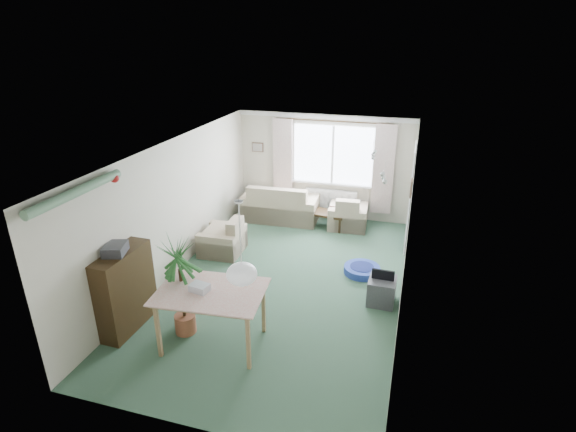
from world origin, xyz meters
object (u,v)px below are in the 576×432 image
(bookshelf, at_px, (125,290))
(tv_cube, at_px, (382,291))
(sofa, at_px, (281,202))
(dining_table, at_px, (213,318))
(houseplant, at_px, (182,287))
(armchair_left, at_px, (222,235))
(armchair_corner, at_px, (348,212))
(pet_bed, at_px, (362,270))
(coffee_table, at_px, (327,220))

(bookshelf, xyz_separation_m, tv_cube, (3.54, 1.69, -0.40))
(tv_cube, bearing_deg, sofa, 133.59)
(tv_cube, bearing_deg, dining_table, -140.01)
(houseplant, distance_m, dining_table, 0.63)
(sofa, height_order, armchair_left, sofa)
(armchair_corner, distance_m, pet_bed, 2.10)
(bookshelf, xyz_separation_m, pet_bed, (3.12, 2.55, -0.55))
(bookshelf, bearing_deg, armchair_left, 83.95)
(armchair_corner, relative_size, dining_table, 0.62)
(armchair_left, distance_m, houseplant, 2.60)
(tv_cube, bearing_deg, bookshelf, -152.87)
(houseplant, xyz_separation_m, pet_bed, (2.25, 2.45, -0.70))
(houseplant, bearing_deg, coffee_table, 74.03)
(dining_table, bearing_deg, pet_bed, 55.98)
(dining_table, relative_size, tv_cube, 2.87)
(dining_table, bearing_deg, armchair_corner, 75.91)
(armchair_corner, xyz_separation_m, houseplant, (-1.66, -4.44, 0.39))
(armchair_left, xyz_separation_m, tv_cube, (3.20, -0.92, -0.15))
(sofa, distance_m, coffee_table, 1.19)
(bookshelf, height_order, houseplant, houseplant)
(houseplant, relative_size, dining_table, 1.13)
(bookshelf, bearing_deg, tv_cube, 26.90)
(dining_table, xyz_separation_m, tv_cube, (2.16, 1.71, -0.21))
(sofa, distance_m, armchair_corner, 1.58)
(houseplant, relative_size, pet_bed, 2.33)
(coffee_table, bearing_deg, tv_cube, -61.80)
(dining_table, bearing_deg, tv_cube, 38.40)
(sofa, relative_size, bookshelf, 1.40)
(coffee_table, xyz_separation_m, houseplant, (-1.23, -4.28, 0.58))
(armchair_corner, height_order, houseplant, houseplant)
(coffee_table, bearing_deg, armchair_corner, 19.79)
(pet_bed, bearing_deg, armchair_left, 178.66)
(bookshelf, relative_size, dining_table, 0.92)
(armchair_corner, bearing_deg, sofa, -4.75)
(coffee_table, relative_size, bookshelf, 0.66)
(houseplant, bearing_deg, pet_bed, 47.40)
(sofa, xyz_separation_m, bookshelf, (-0.95, -4.57, 0.18))
(armchair_left, height_order, coffee_table, armchair_left)
(sofa, relative_size, houseplant, 1.13)
(coffee_table, relative_size, pet_bed, 1.24)
(bookshelf, bearing_deg, houseplant, 8.29)
(sofa, xyz_separation_m, pet_bed, (2.17, -2.02, -0.37))
(bookshelf, xyz_separation_m, dining_table, (1.38, -0.02, -0.20))
(tv_cube, height_order, pet_bed, tv_cube)
(bookshelf, bearing_deg, sofa, 79.63)
(dining_table, bearing_deg, armchair_left, 111.58)
(sofa, height_order, dining_table, sofa)
(coffee_table, height_order, bookshelf, bookshelf)
(sofa, relative_size, armchair_left, 2.12)
(armchair_left, height_order, houseplant, houseplant)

